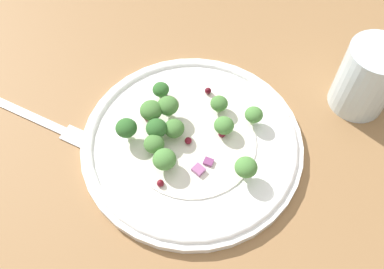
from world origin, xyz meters
The scene contains 25 objects.
ground_plane centered at (0.00, 0.00, -1.00)cm, with size 180.00×180.00×2.00cm, color olive.
plate centered at (-1.47, -1.26, 0.86)cm, with size 28.81×28.81×1.70cm.
dressing_pool centered at (-1.47, -1.26, 1.30)cm, with size 16.71×16.71×0.20cm, color white.
broccoli_floret_0 centered at (-2.73, 0.76, 2.97)cm, with size 2.65×2.65×2.68cm.
broccoli_floret_1 centered at (2.42, -3.01, 2.86)cm, with size 2.58×2.58×2.62cm.
broccoli_floret_2 centered at (-1.37, 3.64, 3.67)cm, with size 2.79×2.79×2.82cm.
broccoli_floret_3 centered at (-6.13, 0.51, 3.15)cm, with size 2.59×2.59×2.62cm.
broccoli_floret_4 centered at (-7.47, 4.39, 3.61)cm, with size 2.72×2.72×2.75cm.
broccoli_floret_5 centered at (-0.16, 6.91, 2.80)cm, with size 2.28×2.28×2.30cm.
broccoli_floret_6 centered at (-6.53, -2.03, 3.16)cm, with size 2.89×2.89×2.93cm.
broccoli_floret_7 centered at (-3.51, 4.42, 3.75)cm, with size 2.90×2.90×2.94cm.
broccoli_floret_8 centered at (-4.60, 1.93, 3.54)cm, with size 2.69×2.69×2.72cm.
broccoli_floret_9 centered at (6.43, -4.39, 3.03)cm, with size 2.38×2.38×2.41cm.
broccoli_floret_10 centered at (4.37, 0.38, 2.82)cm, with size 2.34×2.34×2.37cm.
broccoli_floret_11 centered at (0.40, -9.33, 3.47)cm, with size 2.74×2.74×2.78cm.
cranberry_0 centered at (-2.12, -1.27, 1.89)cm, with size 0.93×0.93×0.93cm, color maroon.
cranberry_1 centered at (-8.51, -3.58, 1.74)cm, with size 0.89×0.89×0.89cm, color maroon.
cranberry_2 centered at (1.97, -3.23, 1.69)cm, with size 0.98×0.98×0.98cm, color maroon.
cranberry_3 centered at (5.25, 3.11, 1.87)cm, with size 0.91×0.91×0.91cm, color #4C0A14.
cranberry_4 centered at (-3.82, 5.14, 1.79)cm, with size 0.93×0.93×0.93cm, color maroon.
onion_bit_0 centered at (0.15, 6.28, 1.90)cm, with size 1.09×0.92×0.44cm, color #A35B93.
onion_bit_1 centered at (-2.10, -5.13, 1.59)cm, with size 1.17×1.00×0.44cm, color #843D75.
onion_bit_2 centered at (-3.81, -5.19, 1.70)cm, with size 1.23×1.36×0.57cm, color #A35B93.
fork centered at (-14.84, 15.73, 0.25)cm, with size 8.84×17.85×0.50cm.
water_glass centered at (20.77, -10.80, 4.99)cm, with size 7.66×7.66×9.99cm, color silver.
Camera 1 is at (-19.91, -22.58, 46.91)cm, focal length 38.75 mm.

